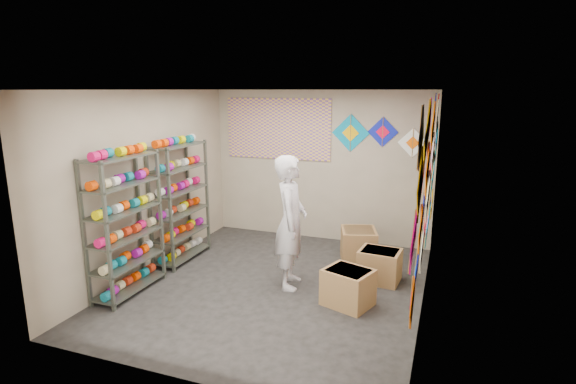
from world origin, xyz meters
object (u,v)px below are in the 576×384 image
at_px(shopkeeper, 291,222).
at_px(carton_a, 348,287).
at_px(shelf_rack_front, 125,225).
at_px(shelf_rack_back, 180,202).
at_px(carton_c, 358,245).
at_px(carton_b, 379,266).

distance_m(shopkeeper, carton_a, 1.17).
bearing_deg(shelf_rack_front, carton_a, 12.53).
height_order(shelf_rack_back, carton_c, shelf_rack_back).
bearing_deg(carton_b, shelf_rack_front, -148.98).
relative_size(shelf_rack_front, carton_b, 3.34).
bearing_deg(carton_c, shelf_rack_back, -178.16).
relative_size(carton_a, carton_b, 1.00).
height_order(shelf_rack_front, shopkeeper, shelf_rack_front).
xyz_separation_m(shelf_rack_front, shopkeeper, (1.99, 0.95, -0.02)).
distance_m(shelf_rack_front, shelf_rack_back, 1.30).
height_order(shelf_rack_front, carton_b, shelf_rack_front).
xyz_separation_m(shelf_rack_front, shelf_rack_back, (0.00, 1.30, 0.00)).
xyz_separation_m(shelf_rack_back, carton_c, (2.70, 0.91, -0.69)).
distance_m(carton_a, carton_c, 1.58).
bearing_deg(shopkeeper, shelf_rack_back, 67.64).
distance_m(shopkeeper, carton_b, 1.46).
bearing_deg(carton_c, shopkeeper, -136.17).
bearing_deg(shelf_rack_front, carton_c, 39.26).
bearing_deg(shopkeeper, carton_b, -76.07).
relative_size(shelf_rack_back, carton_c, 3.20).
bearing_deg(shopkeeper, carton_a, -121.68).
relative_size(shelf_rack_back, carton_b, 3.34).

